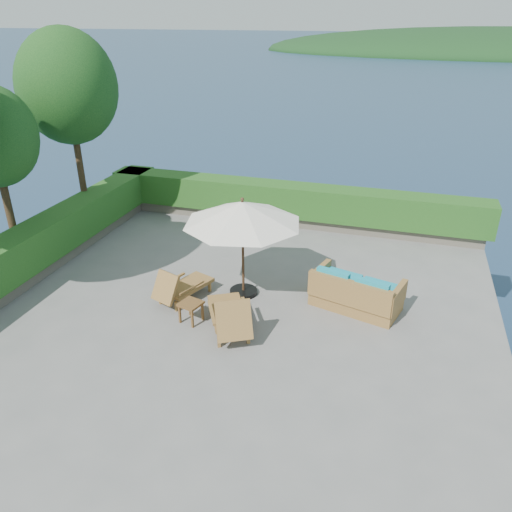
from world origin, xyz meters
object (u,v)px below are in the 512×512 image
(patio_umbrella, at_px, (242,214))
(wicker_loveseat, at_px, (355,294))
(lounge_left, at_px, (181,286))
(side_table, at_px, (191,306))
(lounge_right, at_px, (230,315))

(patio_umbrella, height_order, wicker_loveseat, patio_umbrella)
(lounge_left, xyz_separation_m, wicker_loveseat, (4.07, 0.83, 0.01))
(side_table, distance_m, wicker_loveseat, 3.83)
(lounge_left, xyz_separation_m, lounge_right, (1.58, -0.93, 0.06))
(lounge_right, bearing_deg, side_table, 143.85)
(side_table, bearing_deg, wicker_loveseat, 25.17)
(lounge_left, bearing_deg, side_table, -32.07)
(lounge_left, height_order, wicker_loveseat, wicker_loveseat)
(patio_umbrella, distance_m, wicker_loveseat, 3.23)
(lounge_left, bearing_deg, wicker_loveseat, 32.08)
(lounge_right, height_order, wicker_loveseat, lounge_right)
(patio_umbrella, bearing_deg, side_table, -115.96)
(patio_umbrella, bearing_deg, wicker_loveseat, 2.21)
(lounge_right, xyz_separation_m, wicker_loveseat, (2.49, 1.76, -0.04))
(patio_umbrella, xyz_separation_m, lounge_left, (-1.35, -0.72, -1.76))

